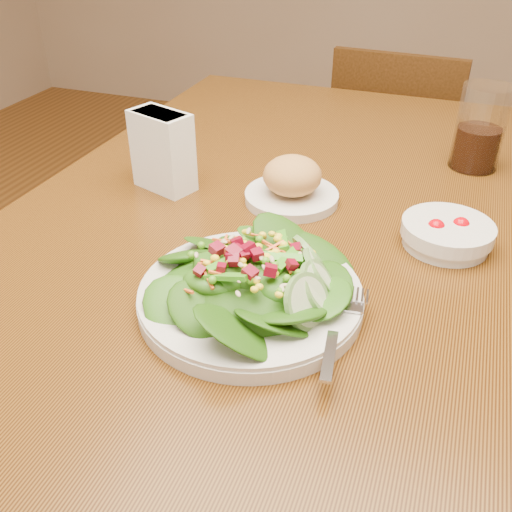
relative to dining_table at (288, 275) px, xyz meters
The scene contains 8 objects.
ground_plane 0.65m from the dining_table, ahead, with size 5.00×5.00×0.00m, color #90571E.
dining_table is the anchor object (origin of this frame).
chair_far 0.98m from the dining_table, 87.13° to the left, with size 0.40×0.40×0.82m.
salad_plate 0.25m from the dining_table, 83.50° to the right, with size 0.28×0.28×0.08m.
bread_plate 0.15m from the dining_table, 106.12° to the left, with size 0.15×0.15×0.08m.
tomato_bowl 0.26m from the dining_table, ahead, with size 0.13×0.13×0.04m.
drinking_glass 0.44m from the dining_table, 50.87° to the left, with size 0.09×0.09×0.15m.
napkin_holder 0.30m from the dining_table, behind, with size 0.11×0.09×0.13m.
Camera 1 is at (0.22, -0.74, 1.19)m, focal length 40.00 mm.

